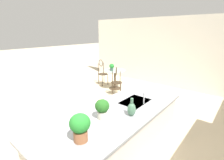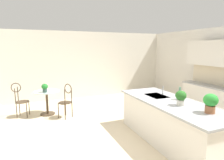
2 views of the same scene
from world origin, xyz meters
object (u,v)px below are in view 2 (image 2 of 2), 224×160
(chair_near_window, at_px, (20,98))
(potted_plant_on_table, at_px, (45,87))
(chair_by_island, at_px, (66,99))
(bistro_table, at_px, (47,100))
(potted_plant_counter_near, at_px, (181,97))
(vase_on_counter, at_px, (180,95))
(potted_plant_counter_far, at_px, (211,102))

(chair_near_window, xyz_separation_m, potted_plant_on_table, (0.22, 0.70, 0.32))
(chair_near_window, xyz_separation_m, chair_by_island, (0.63, 1.25, 0.00))
(bistro_table, relative_size, chair_by_island, 0.77)
(potted_plant_counter_near, relative_size, vase_on_counter, 1.04)
(potted_plant_counter_far, bearing_deg, chair_near_window, -139.81)
(potted_plant_counter_far, distance_m, potted_plant_counter_near, 0.57)
(potted_plant_on_table, height_order, vase_on_counter, vase_on_counter)
(chair_by_island, distance_m, potted_plant_counter_near, 3.26)
(chair_near_window, bearing_deg, vase_on_counter, 48.89)
(bistro_table, distance_m, potted_plant_on_table, 0.46)
(chair_by_island, xyz_separation_m, vase_on_counter, (2.30, 2.11, 0.46))
(chair_by_island, height_order, vase_on_counter, vase_on_counter)
(chair_by_island, relative_size, potted_plant_counter_far, 3.00)
(potted_plant_on_table, height_order, potted_plant_counter_far, potted_plant_counter_far)
(potted_plant_on_table, bearing_deg, vase_on_counter, 44.45)
(chair_near_window, bearing_deg, potted_plant_on_table, 72.63)
(potted_plant_on_table, bearing_deg, chair_by_island, 53.24)
(bistro_table, bearing_deg, potted_plant_counter_far, 33.62)
(potted_plant_on_table, height_order, potted_plant_counter_near, potted_plant_counter_near)
(potted_plant_on_table, relative_size, vase_on_counter, 0.90)
(chair_by_island, bearing_deg, potted_plant_on_table, -126.76)
(potted_plant_on_table, relative_size, potted_plant_counter_near, 0.87)
(bistro_table, xyz_separation_m, potted_plant_on_table, (0.13, -0.05, 0.44))
(bistro_table, distance_m, chair_near_window, 0.76)
(bistro_table, bearing_deg, potted_plant_on_table, -20.94)
(chair_by_island, relative_size, potted_plant_on_table, 4.00)
(bistro_table, height_order, potted_plant_counter_far, potted_plant_counter_far)
(bistro_table, distance_m, vase_on_counter, 3.91)
(chair_near_window, height_order, potted_plant_counter_far, potted_plant_counter_far)
(potted_plant_counter_near, bearing_deg, potted_plant_on_table, -142.20)
(bistro_table, height_order, chair_near_window, chair_near_window)
(chair_near_window, xyz_separation_m, potted_plant_counter_far, (3.83, 3.24, 0.55))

